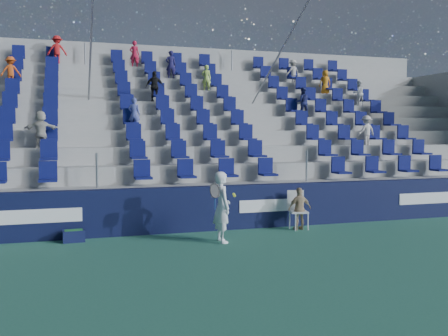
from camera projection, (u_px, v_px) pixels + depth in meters
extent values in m
plane|color=#2C6852|center=(255.00, 258.00, 10.47)|extent=(70.00, 70.00, 0.00)
cube|color=#0E1234|center=(213.00, 208.00, 13.43)|extent=(24.00, 0.30, 1.20)
cube|color=white|center=(12.00, 218.00, 11.79)|extent=(3.20, 0.02, 0.34)
cube|color=white|center=(267.00, 206.00, 13.72)|extent=(1.60, 0.02, 0.34)
cube|color=white|center=(433.00, 198.00, 15.35)|extent=(2.40, 0.02, 0.34)
cube|color=#A1A29C|center=(207.00, 205.00, 13.98)|extent=(24.00, 0.85, 1.20)
cube|color=#A1A29C|center=(200.00, 193.00, 14.77)|extent=(24.00, 0.85, 1.70)
cube|color=#A1A29C|center=(193.00, 182.00, 15.56)|extent=(24.00, 0.85, 2.20)
cube|color=#A1A29C|center=(187.00, 172.00, 16.35)|extent=(24.00, 0.85, 2.70)
cube|color=#A1A29C|center=(181.00, 163.00, 17.14)|extent=(24.00, 0.85, 3.20)
cube|color=#A1A29C|center=(176.00, 154.00, 17.94)|extent=(24.00, 0.85, 3.70)
cube|color=#A1A29C|center=(171.00, 147.00, 18.73)|extent=(24.00, 0.85, 4.20)
cube|color=#A1A29C|center=(167.00, 140.00, 19.52)|extent=(24.00, 0.85, 4.70)
cube|color=#A1A29C|center=(163.00, 133.00, 20.31)|extent=(24.00, 0.85, 5.20)
cube|color=#A1A29C|center=(160.00, 122.00, 20.92)|extent=(24.00, 0.50, 6.20)
cube|color=#0D1250|center=(207.00, 171.00, 13.91)|extent=(16.05, 0.50, 0.70)
cube|color=#0D1250|center=(200.00, 152.00, 14.68)|extent=(16.05, 0.50, 0.70)
cube|color=#0D1250|center=(193.00, 135.00, 15.46)|extent=(16.05, 0.50, 0.70)
cube|color=#0D1250|center=(186.00, 120.00, 16.23)|extent=(16.05, 0.50, 0.70)
cube|color=#0D1250|center=(181.00, 106.00, 17.01)|extent=(16.05, 0.50, 0.70)
cube|color=#0D1250|center=(176.00, 93.00, 17.78)|extent=(16.05, 0.50, 0.70)
cube|color=#0D1250|center=(171.00, 81.00, 18.56)|extent=(16.05, 0.50, 0.70)
cube|color=#0D1250|center=(166.00, 70.00, 19.33)|extent=(16.05, 0.50, 0.70)
cube|color=#0D1250|center=(162.00, 60.00, 20.11)|extent=(16.05, 0.50, 0.70)
cylinder|color=gray|center=(89.00, 79.00, 16.06)|extent=(0.06, 7.68, 4.55)
cylinder|color=gray|center=(263.00, 85.00, 17.84)|extent=(0.06, 7.68, 4.55)
imported|color=black|center=(155.00, 87.00, 17.50)|extent=(0.68, 0.39, 1.09)
imported|color=red|center=(57.00, 50.00, 18.85)|extent=(0.72, 0.44, 1.09)
imported|color=#1B1848|center=(171.00, 65.00, 19.32)|extent=(0.44, 0.32, 1.10)
imported|color=beige|center=(41.00, 129.00, 14.09)|extent=(1.01, 0.46, 1.05)
imported|color=#B7B1A5|center=(293.00, 72.00, 20.86)|extent=(0.71, 0.52, 0.98)
imported|color=#A2C850|center=(206.00, 78.00, 18.90)|extent=(0.41, 0.33, 0.99)
imported|color=#D34F18|center=(11.00, 71.00, 16.86)|extent=(0.65, 0.38, 1.00)
imported|color=#444E96|center=(134.00, 114.00, 15.67)|extent=(0.43, 0.35, 1.02)
imported|color=#1A1E4F|center=(303.00, 102.00, 18.30)|extent=(0.60, 0.50, 1.08)
imported|color=orange|center=(325.00, 82.00, 20.40)|extent=(0.52, 0.37, 0.99)
imported|color=silver|center=(366.00, 130.00, 17.23)|extent=(0.70, 0.46, 1.02)
imported|color=silver|center=(358.00, 93.00, 19.93)|extent=(0.49, 0.38, 1.01)
imported|color=#B61835|center=(135.00, 54.00, 19.71)|extent=(0.44, 0.34, 1.05)
imported|color=white|center=(222.00, 207.00, 11.91)|extent=(0.43, 0.64, 1.70)
cylinder|color=navy|center=(215.00, 204.00, 11.59)|extent=(0.03, 0.03, 0.28)
torus|color=black|center=(215.00, 191.00, 11.57)|extent=(0.30, 0.17, 0.28)
plane|color=#262626|center=(215.00, 191.00, 11.57)|extent=(0.30, 0.16, 0.29)
sphere|color=#D3DE33|center=(235.00, 196.00, 11.77)|extent=(0.07, 0.07, 0.07)
sphere|color=#D3DE33|center=(234.00, 194.00, 11.83)|extent=(0.07, 0.07, 0.07)
cube|color=white|center=(299.00, 212.00, 13.53)|extent=(0.55, 0.55, 0.04)
cube|color=white|center=(295.00, 200.00, 13.72)|extent=(0.46, 0.15, 0.57)
cylinder|color=white|center=(295.00, 222.00, 13.32)|extent=(0.03, 0.03, 0.46)
cylinder|color=white|center=(308.00, 222.00, 13.43)|extent=(0.03, 0.03, 0.46)
cylinder|color=white|center=(290.00, 220.00, 13.67)|extent=(0.03, 0.03, 0.46)
cylinder|color=white|center=(302.00, 219.00, 13.78)|extent=(0.03, 0.03, 0.46)
imported|color=tan|center=(300.00, 209.00, 13.48)|extent=(0.68, 0.30, 1.15)
cube|color=#10153B|center=(74.00, 236.00, 12.01)|extent=(0.53, 0.36, 0.28)
cube|color=#1E662D|center=(74.00, 233.00, 12.00)|extent=(0.43, 0.26, 0.17)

